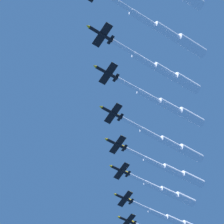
{
  "coord_description": "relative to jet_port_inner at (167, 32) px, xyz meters",
  "views": [
    {
      "loc": [
        110.86,
        63.28,
        64.55
      ],
      "look_at": [
        0.0,
        0.0,
        200.43
      ],
      "focal_mm": 82.78,
      "sensor_mm": 36.0,
      "label": 1
    }
  ],
  "objects": [
    {
      "name": "jet_trail_port",
      "position": [
        -94.65,
        -41.12,
        0.66
      ],
      "size": [
        46.52,
        24.69,
        4.47
      ],
      "color": "black"
    },
    {
      "name": "jet_port_mid",
      "position": [
        -31.21,
        -13.61,
        2.2
      ],
      "size": [
        44.84,
        24.57,
        4.41
      ],
      "color": "black"
    },
    {
      "name": "jet_starboard_mid",
      "position": [
        -47.27,
        -20.91,
        0.29
      ],
      "size": [
        45.58,
        23.97,
        4.5
      ],
      "color": "black"
    },
    {
      "name": "jet_starboard_inner",
      "position": [
        -14.46,
        -7.65,
        0.68
      ],
      "size": [
        43.07,
        23.16,
        4.42
      ],
      "color": "black"
    },
    {
      "name": "jet_starboard_outer",
      "position": [
        -75.84,
        -35.38,
        1.86
      ],
      "size": [
        41.59,
        22.92,
        4.41
      ],
      "color": "black"
    },
    {
      "name": "jet_port_outer",
      "position": [
        -62.74,
        -27.13,
        0.7
      ],
      "size": [
        45.38,
        24.98,
        4.39
      ],
      "color": "black"
    },
    {
      "name": "jet_port_inner",
      "position": [
        0.0,
        0.0,
        0.0
      ],
      "size": [
        44.81,
        24.29,
        4.5
      ],
      "color": "black"
    }
  ]
}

